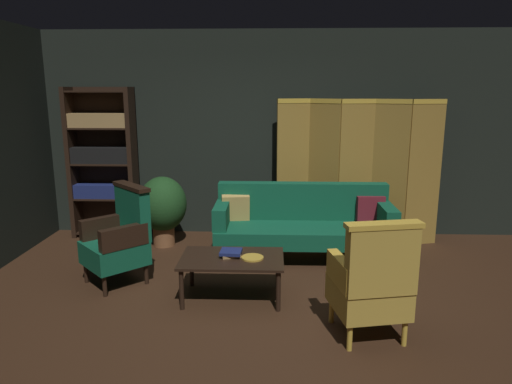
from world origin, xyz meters
name	(u,v)px	position (x,y,z in m)	size (l,w,h in m)	color
ground_plane	(253,309)	(0.00, 0.00, 0.00)	(10.00, 10.00, 0.00)	#331E11
back_wall	(260,135)	(0.00, 2.45, 1.40)	(7.20, 0.10, 2.80)	black
folding_screen	(356,169)	(1.28, 2.09, 0.99)	(2.14, 0.41, 1.90)	olive
bookshelf	(103,160)	(-2.15, 2.19, 1.07)	(0.90, 0.32, 2.05)	black
velvet_couch	(303,221)	(0.55, 1.45, 0.45)	(2.12, 0.78, 0.88)	black
coffee_table	(232,262)	(-0.21, 0.24, 0.37)	(1.00, 0.64, 0.42)	black
armchair_gilt_accent	(372,282)	(0.99, -0.47, 0.49)	(0.68, 0.68, 1.04)	gold
armchair_wing_left	(120,238)	(-1.43, 0.59, 0.49)	(0.82, 0.82, 1.04)	black
potted_plant	(163,206)	(-1.25, 1.79, 0.53)	(0.62, 0.62, 0.92)	brown
book_tan_leather	(231,255)	(-0.23, 0.27, 0.43)	(0.18, 0.16, 0.03)	#9E7A47
book_navy_cloth	(231,252)	(-0.23, 0.27, 0.46)	(0.20, 0.19, 0.03)	navy
brass_tray	(252,258)	(-0.01, 0.22, 0.43)	(0.22, 0.22, 0.02)	gold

